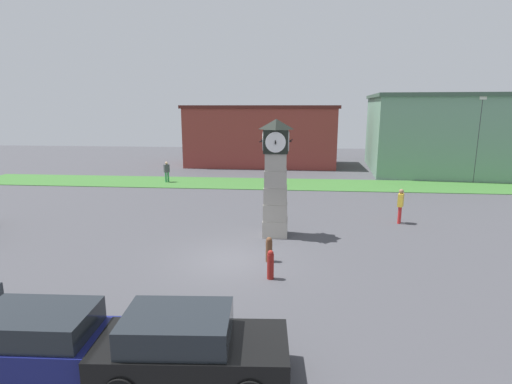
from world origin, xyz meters
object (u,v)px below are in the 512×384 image
Objects in this scene: bollard_near_tower at (270,264)px; pedestrian_crossing_lot at (167,171)px; bollard_mid_row at (269,249)px; car_near_tower at (49,340)px; pedestrian_near_bench at (400,204)px; clock_tower at (276,179)px; street_lamp_near_road at (478,134)px; car_by_building at (188,346)px.

pedestrian_crossing_lot is (-8.95, 16.84, 0.40)m from bollard_near_tower.
bollard_near_tower is 1.57m from bollard_mid_row.
bollard_mid_row is at bearing -60.04° from pedestrian_crossing_lot.
pedestrian_near_bench reaches higher than car_near_tower.
clock_tower is 15.11m from pedestrian_crossing_lot.
clock_tower is 20.39m from street_lamp_near_road.
street_lamp_near_road is (8.48, 11.65, 2.73)m from pedestrian_near_bench.
clock_tower is at bearing -158.15° from pedestrian_near_bench.
bollard_near_tower is at bearing -89.41° from clock_tower.
clock_tower is at bearing 81.87° from car_by_building.
bollard_near_tower is at bearing -84.78° from bollard_mid_row.
street_lamp_near_road is at bearing 53.95° from pedestrian_near_bench.
car_by_building is 14.64m from pedestrian_near_bench.
street_lamp_near_road reaches higher than pedestrian_crossing_lot.
bollard_near_tower is 0.24× the size of car_by_building.
bollard_near_tower is 0.64× the size of pedestrian_crossing_lot.
bollard_near_tower is 24.09m from street_lamp_near_road.
bollard_near_tower is 0.59× the size of pedestrian_near_bench.
pedestrian_crossing_lot is (-7.47, 22.12, 0.15)m from car_by_building.
car_by_building is (3.15, 0.02, 0.04)m from car_near_tower.
car_by_building is at bearing -123.67° from street_lamp_near_road.
car_near_tower is at bearing -179.71° from car_by_building.
street_lamp_near_road is at bearing 52.27° from bollard_near_tower.
pedestrian_near_bench reaches higher than pedestrian_crossing_lot.
bollard_mid_row is 22.98m from street_lamp_near_road.
pedestrian_near_bench is at bearing -32.51° from pedestrian_crossing_lot.
pedestrian_crossing_lot is 23.82m from street_lamp_near_road.
street_lamp_near_road is (14.66, 14.13, 1.11)m from clock_tower.
bollard_near_tower is 1.07× the size of bollard_mid_row.
clock_tower is at bearing -136.06° from street_lamp_near_road.
car_near_tower is 16.51m from pedestrian_near_bench.
pedestrian_near_bench is (10.76, 12.52, 0.28)m from car_near_tower.
street_lamp_near_road is at bearing 43.94° from clock_tower.
street_lamp_near_road reaches higher than car_by_building.
bollard_mid_row is at bearing 95.22° from bollard_near_tower.
street_lamp_near_road reaches higher than bollard_near_tower.
bollard_near_tower is 19.08m from pedestrian_crossing_lot.
bollard_mid_row is 8.19m from car_near_tower.
car_by_building is (-1.48, -5.27, 0.25)m from bollard_near_tower.
car_by_building is 29.17m from street_lamp_near_road.
pedestrian_near_bench is 14.66m from street_lamp_near_road.
clock_tower reaches higher than pedestrian_crossing_lot.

